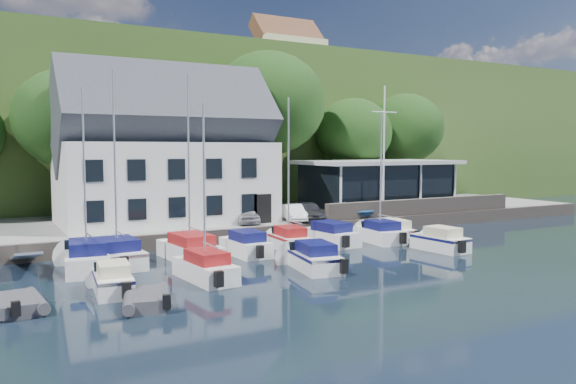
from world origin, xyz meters
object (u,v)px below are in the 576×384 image
object	(u,v)px
car_silver	(246,214)
boat_r1_5	(329,233)
boat_r1_7	(392,229)
boat_r2_2	(313,255)
flagpole	(384,151)
boat_r1_0	(84,175)
club_pavilion	(377,185)
boat_r1_3	(246,243)
boat_r1_4	(289,178)
boat_r1_6	(381,175)
harbor_building	(166,159)
car_dgrey	(309,212)
dinghy_0	(17,301)
boat_r2_0	(113,277)
boat_r2_1	(204,187)
boat_r1_2	(189,177)
boat_r2_4	(440,239)
boat_r1_1	(115,178)
car_white	(294,213)
car_blue	(350,207)
dinghy_1	(147,297)

from	to	relation	value
car_silver	boat_r1_5	bearing A→B (deg)	-43.03
boat_r1_7	boat_r2_2	world-z (taller)	boat_r2_2
flagpole	boat_r1_0	world-z (taller)	flagpole
club_pavilion	boat_r1_3	size ratio (longest dim) A/B	2.44
boat_r1_5	boat_r1_7	size ratio (longest dim) A/B	1.06
boat_r1_3	boat_r2_2	world-z (taller)	boat_r1_3
boat_r1_4	boat_r1_6	distance (m)	6.51
harbor_building	car_dgrey	bearing A→B (deg)	-23.82
dinghy_0	boat_r2_0	bearing A→B (deg)	9.16
boat_r1_5	boat_r2_1	size ratio (longest dim) A/B	0.70
boat_r1_2	boat_r2_2	size ratio (longest dim) A/B	1.57
flagpole	boat_r1_2	distance (m)	17.62
boat_r1_3	boat_r2_0	xyz separation A→B (m)	(-8.45, -5.07, -0.04)
harbor_building	boat_r1_7	bearing A→B (deg)	-34.51
boat_r1_6	boat_r2_0	distance (m)	19.01
harbor_building	boat_r2_4	distance (m)	19.06
boat_r1_1	boat_r2_4	world-z (taller)	boat_r1_1
car_white	boat_r2_0	xyz separation A→B (m)	(-14.57, -10.33, -0.91)
car_blue	boat_r2_1	size ratio (longest dim) A/B	0.46
car_white	boat_r1_4	distance (m)	6.33
flagpole	boat_r1_7	distance (m)	7.35
car_dgrey	boat_r1_0	xyz separation A→B (m)	(-16.02, -5.13, 3.20)
boat_r2_4	boat_r2_1	bearing A→B (deg)	176.72
boat_r1_7	dinghy_1	size ratio (longest dim) A/B	1.83
boat_r1_3	boat_r2_4	size ratio (longest dim) A/B	1.09
dinghy_0	car_dgrey	bearing A→B (deg)	24.69
boat_r1_5	boat_r1_7	xyz separation A→B (m)	(4.81, -0.29, -0.05)
car_silver	car_blue	xyz separation A→B (m)	(8.74, 0.08, 0.06)
car_silver	boat_r1_1	bearing A→B (deg)	-138.30
boat_r1_2	boat_r1_5	bearing A→B (deg)	-2.97
car_blue	flagpole	xyz separation A→B (m)	(2.28, -1.13, 4.22)
boat_r2_2	boat_r1_5	bearing A→B (deg)	60.40
club_pavilion	dinghy_1	world-z (taller)	club_pavilion
car_white	boat_r2_4	xyz separation A→B (m)	(4.65, -9.60, -0.85)
boat_r1_3	car_dgrey	bearing A→B (deg)	32.42
car_silver	boat_r1_4	world-z (taller)	boat_r1_4
boat_r1_0	dinghy_0	xyz separation A→B (m)	(-3.45, -5.98, -4.44)
car_white	dinghy_1	bearing A→B (deg)	-121.35
car_silver	boat_r1_5	xyz separation A→B (m)	(3.47, -5.14, -0.88)
boat_r2_4	dinghy_1	size ratio (longest dim) A/B	1.60
boat_r1_0	boat_r1_1	size ratio (longest dim) A/B	1.05
boat_r1_7	boat_r2_4	world-z (taller)	boat_r2_4
car_dgrey	boat_r1_4	size ratio (longest dim) A/B	0.48
car_blue	boat_r1_5	distance (m)	7.48
boat_r1_5	boat_r2_0	bearing A→B (deg)	-165.92
car_blue	boat_r2_2	world-z (taller)	car_blue
car_white	car_blue	world-z (taller)	car_blue
boat_r1_2	boat_r1_3	distance (m)	5.04
flagpole	dinghy_0	distance (m)	28.51
boat_r1_2	boat_r1_4	xyz separation A→B (m)	(6.32, 0.27, -0.23)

